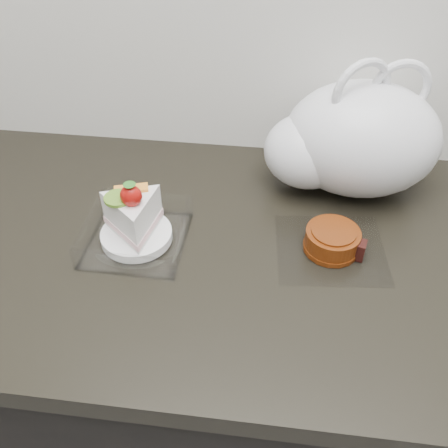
% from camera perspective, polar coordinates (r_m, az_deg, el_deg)
% --- Properties ---
extents(counter, '(2.04, 0.64, 0.90)m').
position_cam_1_polar(counter, '(1.22, 5.35, -18.00)').
color(counter, black).
rests_on(counter, ground).
extents(cake_tray, '(0.17, 0.17, 0.13)m').
position_cam_1_polar(cake_tray, '(0.86, -10.13, -0.19)').
color(cake_tray, white).
rests_on(cake_tray, counter).
extents(mooncake_wrap, '(0.20, 0.19, 0.04)m').
position_cam_1_polar(mooncake_wrap, '(0.86, 12.32, -2.03)').
color(mooncake_wrap, white).
rests_on(mooncake_wrap, counter).
extents(plastic_bag, '(0.37, 0.31, 0.26)m').
position_cam_1_polar(plastic_bag, '(0.96, 14.29, 9.21)').
color(plastic_bag, white).
rests_on(plastic_bag, counter).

